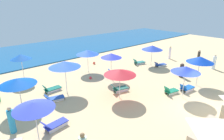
{
  "coord_description": "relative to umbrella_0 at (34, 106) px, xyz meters",
  "views": [
    {
      "loc": [
        -12.44,
        -4.53,
        7.08
      ],
      "look_at": [
        -1.61,
        7.81,
        1.14
      ],
      "focal_mm": 30.31,
      "sensor_mm": 36.0,
      "label": 1
    }
  ],
  "objects": [
    {
      "name": "ground_plane",
      "position": [
        10.02,
        -3.98,
        -2.36
      ],
      "size": [
        60.0,
        60.0,
        0.0
      ],
      "primitive_type": "plane",
      "color": "#E6BE88"
    },
    {
      "name": "ocean",
      "position": [
        10.02,
        19.41,
        -2.3
      ],
      "size": [
        60.0,
        13.22,
        0.12
      ],
      "primitive_type": "cube",
      "color": "#1D5C94",
      "rests_on": "ground_plane"
    },
    {
      "name": "umbrella_0",
      "position": [
        0.0,
        0.0,
        0.0
      ],
      "size": [
        2.02,
        2.02,
        2.54
      ],
      "color": "silver",
      "rests_on": "ground_plane"
    },
    {
      "name": "lounge_chair_0_0",
      "position": [
        1.2,
        0.76,
        -2.09
      ],
      "size": [
        1.6,
        0.75,
        0.73
      ],
      "rotation": [
        0.0,
        0.0,
        1.69
      ],
      "color": "silver",
      "rests_on": "ground_plane"
    },
    {
      "name": "umbrella_1",
      "position": [
        6.71,
        1.01,
        -0.2
      ],
      "size": [
        2.43,
        2.43,
        2.37
      ],
      "color": "silver",
      "rests_on": "ground_plane"
    },
    {
      "name": "lounge_chair_1_0",
      "position": [
        7.47,
        1.84,
        -2.07
      ],
      "size": [
        1.54,
        0.96,
        0.71
      ],
      "rotation": [
        0.0,
        0.0,
        1.32
      ],
      "color": "silver",
      "rests_on": "ground_plane"
    },
    {
      "name": "umbrella_2",
      "position": [
        15.0,
        4.37,
        -0.2
      ],
      "size": [
        2.4,
        2.4,
        2.4
      ],
      "color": "silver",
      "rests_on": "ground_plane"
    },
    {
      "name": "lounge_chair_2_0",
      "position": [
        15.45,
        3.42,
        -2.13
      ],
      "size": [
        1.56,
        0.87,
        0.62
      ],
      "rotation": [
        0.0,
        0.0,
        1.36
      ],
      "color": "silver",
      "rests_on": "ground_plane"
    },
    {
      "name": "lounge_chair_2_1",
      "position": [
        14.32,
        5.67,
        -2.11
      ],
      "size": [
        1.57,
        0.96,
        0.69
      ],
      "rotation": [
        0.0,
        0.0,
        1.32
      ],
      "color": "silver",
      "rests_on": "ground_plane"
    },
    {
      "name": "umbrella_3",
      "position": [
        10.48,
        -2.17,
        -0.02
      ],
      "size": [
        2.16,
        2.16,
        2.57
      ],
      "color": "silver",
      "rests_on": "ground_plane"
    },
    {
      "name": "lounge_chair_3_0",
      "position": [
        11.78,
        -1.84,
        -2.08
      ],
      "size": [
        1.41,
        0.77,
        0.7
      ],
      "rotation": [
        0.0,
        0.0,
        1.45
      ],
      "color": "silver",
      "rests_on": "ground_plane"
    },
    {
      "name": "lounge_chair_3_1",
      "position": [
        10.35,
        -1.22,
        -2.11
      ],
      "size": [
        1.31,
        0.82,
        0.7
      ],
      "rotation": [
        0.0,
        0.0,
        1.36
      ],
      "color": "silver",
      "rests_on": "ground_plane"
    },
    {
      "name": "umbrella_4",
      "position": [
        2.23,
        9.39,
        0.03
      ],
      "size": [
        1.83,
        1.83,
        2.62
      ],
      "color": "silver",
      "rests_on": "ground_plane"
    },
    {
      "name": "umbrella_5",
      "position": [
        0.46,
        4.28,
        -0.25
      ],
      "size": [
        2.42,
        2.42,
        2.32
      ],
      "color": "silver",
      "rests_on": "ground_plane"
    },
    {
      "name": "umbrella_6",
      "position": [
        13.58,
        -1.8,
        0.05
      ],
      "size": [
        2.28,
        2.28,
        2.67
      ],
      "color": "silver",
      "rests_on": "ground_plane"
    },
    {
      "name": "umbrella_7",
      "position": [
        8.17,
        7.41,
        -0.18
      ],
      "size": [
        2.35,
        2.35,
        2.42
      ],
      "color": "silver",
      "rests_on": "ground_plane"
    },
    {
      "name": "umbrella_8",
      "position": [
        4.05,
        4.49,
        0.14
      ],
      "size": [
        2.5,
        2.5,
        2.73
      ],
      "color": "silver",
      "rests_on": "ground_plane"
    },
    {
      "name": "lounge_chair_8_0",
      "position": [
        3.21,
        5.57,
        -2.11
      ],
      "size": [
        1.47,
        0.66,
        0.7
      ],
      "rotation": [
        0.0,
        0.0,
        1.6
      ],
      "color": "silver",
      "rests_on": "ground_plane"
    },
    {
      "name": "lounge_chair_8_1",
      "position": [
        2.67,
        3.93,
        -2.13
      ],
      "size": [
        1.5,
        0.9,
        0.6
      ],
      "rotation": [
        0.0,
        0.0,
        1.32
      ],
      "color": "silver",
      "rests_on": "ground_plane"
    },
    {
      "name": "umbrella_9",
      "position": [
        8.66,
        4.24,
        0.04
      ],
      "size": [
        1.98,
        1.98,
        2.61
      ],
      "color": "silver",
      "rests_on": "ground_plane"
    },
    {
      "name": "lounge_chair_9_0",
      "position": [
        9.52,
        4.65,
        -2.06
      ],
      "size": [
        1.61,
        1.04,
        0.83
      ],
      "rotation": [
        0.0,
        0.0,
        1.26
      ],
      "color": "silver",
      "rests_on": "ground_plane"
    },
    {
      "name": "beachgoer_0",
      "position": [
        19.12,
        4.55,
        -1.55
      ],
      "size": [
        0.31,
        0.31,
        1.67
      ],
      "rotation": [
        0.0,
        0.0,
        4.65
      ],
      "color": "white",
      "rests_on": "ground_plane"
    },
    {
      "name": "beachgoer_2",
      "position": [
        14.31,
        0.13,
        -1.66
      ],
      "size": [
        0.53,
        0.53,
        1.52
      ],
      "rotation": [
        0.0,
        0.0,
        0.63
      ],
      "color": "#302826",
      "rests_on": "ground_plane"
    },
    {
      "name": "beachgoer_4",
      "position": [
        -0.73,
        2.01,
        -1.58
      ],
      "size": [
        0.48,
        0.48,
        1.66
      ],
      "rotation": [
        0.0,
        0.0,
        2.33
      ],
      "color": "#288CBC",
      "rests_on": "ground_plane"
    },
    {
      "name": "beachgoer_5",
      "position": [
        19.24,
        -0.98,
        -1.59
      ],
      "size": [
        0.48,
        0.48,
        1.66
      ],
      "rotation": [
        0.0,
        0.0,
        4.35
      ],
      "color": "white",
      "rests_on": "ground_plane"
    },
    {
      "name": "beachgoer_6",
      "position": [
        20.38,
        1.3,
        -1.6
      ],
      "size": [
        0.4,
        0.4,
        1.59
      ],
      "rotation": [
        0.0,
        0.0,
        5.95
      ],
      "color": "#34322E",
      "rests_on": "ground_plane"
    },
    {
      "name": "beach_ball_0",
      "position": [
        10.25,
        9.2,
        -2.21
      ],
      "size": [
        0.29,
        0.29,
        0.29
      ],
      "primitive_type": "sphere",
      "color": "#E93F31",
      "rests_on": "ground_plane"
    },
    {
      "name": "beach_ball_1",
      "position": [
        7.22,
        5.65,
        -2.23
      ],
      "size": [
        0.26,
        0.26,
        0.26
      ],
      "primitive_type": "sphere",
      "color": "#EC313F",
      "rests_on": "ground_plane"
    }
  ]
}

